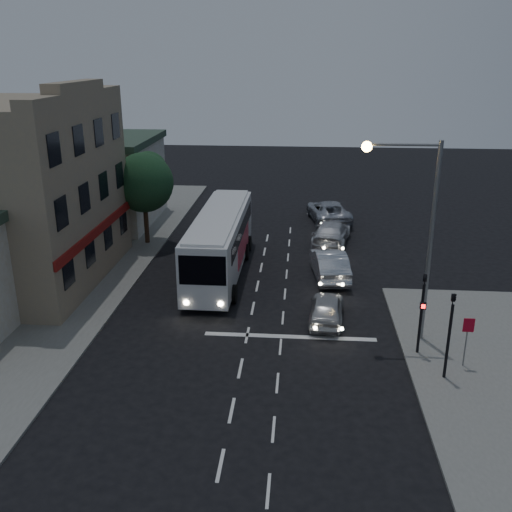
# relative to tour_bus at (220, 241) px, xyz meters

# --- Properties ---
(ground) EXTENTS (120.00, 120.00, 0.00)m
(ground) POSITION_rel_tour_bus_xyz_m (2.36, -9.86, -2.03)
(ground) COLOR black
(sidewalk_far) EXTENTS (12.00, 50.00, 0.12)m
(sidewalk_far) POSITION_rel_tour_bus_xyz_m (-10.64, -1.86, -1.97)
(sidewalk_far) COLOR slate
(sidewalk_far) RESTS_ON ground
(road_markings) EXTENTS (8.00, 30.55, 0.01)m
(road_markings) POSITION_rel_tour_bus_xyz_m (3.64, -6.56, -2.02)
(road_markings) COLOR silver
(road_markings) RESTS_ON ground
(tour_bus) EXTENTS (2.90, 12.24, 3.75)m
(tour_bus) POSITION_rel_tour_bus_xyz_m (0.00, 0.00, 0.00)
(tour_bus) COLOR silver
(tour_bus) RESTS_ON ground
(car_suv) EXTENTS (1.99, 4.20, 1.39)m
(car_suv) POSITION_rel_tour_bus_xyz_m (6.10, -6.06, -1.33)
(car_suv) COLOR silver
(car_suv) RESTS_ON ground
(car_sedan_a) EXTENTS (2.31, 5.23, 1.67)m
(car_sedan_a) POSITION_rel_tour_bus_xyz_m (6.46, -0.20, -1.19)
(car_sedan_a) COLOR silver
(car_sedan_a) RESTS_ON ground
(car_sedan_b) EXTENTS (3.16, 5.78, 1.59)m
(car_sedan_b) POSITION_rel_tour_bus_xyz_m (6.85, 6.18, -1.23)
(car_sedan_b) COLOR silver
(car_sedan_b) RESTS_ON ground
(car_sedan_c) EXTENTS (3.70, 6.29, 1.64)m
(car_sedan_c) POSITION_rel_tour_bus_xyz_m (6.87, 11.85, -1.20)
(car_sedan_c) COLOR #A7ABB5
(car_sedan_c) RESTS_ON ground
(traffic_signal_main) EXTENTS (0.25, 0.35, 4.10)m
(traffic_signal_main) POSITION_rel_tour_bus_xyz_m (9.96, -9.08, 0.40)
(traffic_signal_main) COLOR black
(traffic_signal_main) RESTS_ON sidewalk_near
(traffic_signal_side) EXTENTS (0.18, 0.15, 4.10)m
(traffic_signal_side) POSITION_rel_tour_bus_xyz_m (10.66, -11.06, 0.40)
(traffic_signal_side) COLOR black
(traffic_signal_side) RESTS_ON sidewalk_near
(regulatory_sign) EXTENTS (0.45, 0.12, 2.20)m
(regulatory_sign) POSITION_rel_tour_bus_xyz_m (11.66, -10.10, -0.43)
(regulatory_sign) COLOR slate
(regulatory_sign) RESTS_ON sidewalk_near
(streetlight) EXTENTS (3.32, 0.44, 9.00)m
(streetlight) POSITION_rel_tour_bus_xyz_m (9.70, -7.66, 3.71)
(streetlight) COLOR slate
(streetlight) RESTS_ON sidewalk_near
(main_building) EXTENTS (10.12, 12.00, 11.00)m
(main_building) POSITION_rel_tour_bus_xyz_m (-11.60, -1.86, 3.13)
(main_building) COLOR gray
(main_building) RESTS_ON sidewalk_far
(low_building_north) EXTENTS (9.40, 9.40, 6.50)m
(low_building_north) POSITION_rel_tour_bus_xyz_m (-11.14, 10.14, 1.37)
(low_building_north) COLOR #B5AB93
(low_building_north) RESTS_ON sidewalk_far
(street_tree) EXTENTS (4.00, 4.00, 6.20)m
(street_tree) POSITION_rel_tour_bus_xyz_m (-5.85, 5.16, 2.47)
(street_tree) COLOR black
(street_tree) RESTS_ON sidewalk_far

